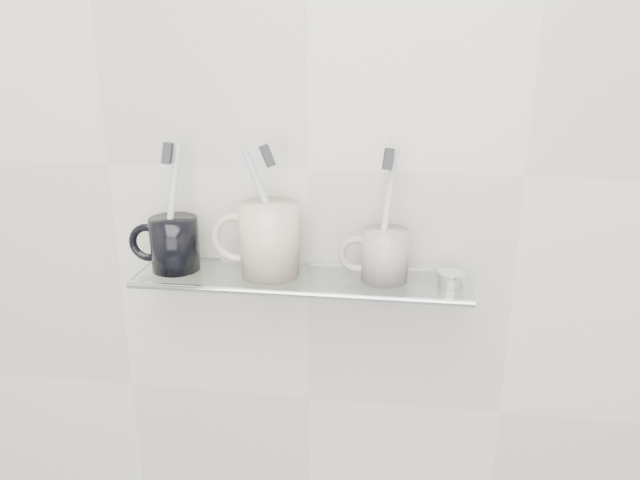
% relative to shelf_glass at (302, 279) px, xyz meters
% --- Properties ---
extents(wall_back, '(2.50, 0.00, 2.50)m').
position_rel_shelf_glass_xyz_m(wall_back, '(0.00, 0.06, 0.15)').
color(wall_back, beige).
rests_on(wall_back, ground).
extents(shelf_glass, '(0.50, 0.12, 0.01)m').
position_rel_shelf_glass_xyz_m(shelf_glass, '(0.00, 0.00, 0.00)').
color(shelf_glass, silver).
rests_on(shelf_glass, wall_back).
extents(shelf_rail, '(0.50, 0.01, 0.01)m').
position_rel_shelf_glass_xyz_m(shelf_rail, '(0.00, -0.06, 0.00)').
color(shelf_rail, silver).
rests_on(shelf_rail, shelf_glass).
extents(bracket_left, '(0.02, 0.03, 0.02)m').
position_rel_shelf_glass_xyz_m(bracket_left, '(-0.21, 0.05, -0.01)').
color(bracket_left, silver).
rests_on(bracket_left, wall_back).
extents(bracket_right, '(0.02, 0.03, 0.02)m').
position_rel_shelf_glass_xyz_m(bracket_right, '(0.21, 0.05, -0.01)').
color(bracket_right, silver).
rests_on(bracket_right, wall_back).
extents(mug_left, '(0.09, 0.09, 0.08)m').
position_rel_shelf_glass_xyz_m(mug_left, '(-0.20, 0.00, 0.04)').
color(mug_left, black).
rests_on(mug_left, shelf_glass).
extents(mug_left_handle, '(0.06, 0.01, 0.06)m').
position_rel_shelf_glass_xyz_m(mug_left_handle, '(-0.24, 0.00, 0.04)').
color(mug_left_handle, black).
rests_on(mug_left_handle, mug_left).
extents(toothbrush_left, '(0.04, 0.04, 0.19)m').
position_rel_shelf_glass_xyz_m(toothbrush_left, '(-0.20, 0.00, 0.10)').
color(toothbrush_left, silver).
rests_on(toothbrush_left, mug_left).
extents(bristles_left, '(0.02, 0.03, 0.03)m').
position_rel_shelf_glass_xyz_m(bristles_left, '(-0.20, 0.00, 0.19)').
color(bristles_left, '#2A2A2F').
rests_on(bristles_left, toothbrush_left).
extents(mug_center, '(0.10, 0.10, 0.11)m').
position_rel_shelf_glass_xyz_m(mug_center, '(-0.05, 0.00, 0.06)').
color(mug_center, beige).
rests_on(mug_center, shelf_glass).
extents(mug_center_handle, '(0.08, 0.01, 0.08)m').
position_rel_shelf_glass_xyz_m(mug_center_handle, '(-0.10, 0.00, 0.06)').
color(mug_center_handle, beige).
rests_on(mug_center_handle, mug_center).
extents(toothbrush_center, '(0.08, 0.02, 0.18)m').
position_rel_shelf_glass_xyz_m(toothbrush_center, '(-0.05, 0.00, 0.10)').
color(toothbrush_center, '#A5BBCA').
rests_on(toothbrush_center, mug_center).
extents(bristles_center, '(0.03, 0.03, 0.03)m').
position_rel_shelf_glass_xyz_m(bristles_center, '(-0.05, 0.00, 0.19)').
color(bristles_center, '#2A2A2F').
rests_on(bristles_center, toothbrush_center).
extents(mug_right, '(0.07, 0.07, 0.08)m').
position_rel_shelf_glass_xyz_m(mug_right, '(0.12, 0.00, 0.04)').
color(mug_right, silver).
rests_on(mug_right, shelf_glass).
extents(mug_right_handle, '(0.06, 0.01, 0.06)m').
position_rel_shelf_glass_xyz_m(mug_right_handle, '(0.08, 0.00, 0.04)').
color(mug_right_handle, silver).
rests_on(mug_right_handle, mug_right).
extents(toothbrush_right, '(0.03, 0.04, 0.19)m').
position_rel_shelf_glass_xyz_m(toothbrush_right, '(0.12, 0.00, 0.10)').
color(toothbrush_right, beige).
rests_on(toothbrush_right, mug_right).
extents(bristles_right, '(0.02, 0.03, 0.03)m').
position_rel_shelf_glass_xyz_m(bristles_right, '(0.12, 0.00, 0.19)').
color(bristles_right, '#2A2A2F').
rests_on(bristles_right, toothbrush_right).
extents(chrome_cap, '(0.04, 0.04, 0.02)m').
position_rel_shelf_glass_xyz_m(chrome_cap, '(0.22, 0.00, 0.01)').
color(chrome_cap, silver).
rests_on(chrome_cap, shelf_glass).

